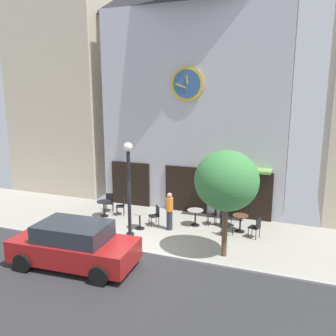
{
  "coord_description": "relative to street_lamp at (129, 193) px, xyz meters",
  "views": [
    {
      "loc": [
        5.47,
        -11.0,
        5.86
      ],
      "look_at": [
        0.29,
        2.58,
        2.75
      ],
      "focal_mm": 37.47,
      "sensor_mm": 36.0,
      "label": 1
    }
  ],
  "objects": [
    {
      "name": "pedestrian_orange",
      "position": [
        1.02,
        1.77,
        -1.19
      ],
      "size": [
        0.37,
        0.37,
        1.67
      ],
      "color": "#2D2D38",
      "rests_on": "ground_plane"
    },
    {
      "name": "cafe_table_leftmost",
      "position": [
        -0.23,
        1.39,
        -1.55
      ],
      "size": [
        0.62,
        0.62,
        0.75
      ],
      "color": "black",
      "rests_on": "ground_plane"
    },
    {
      "name": "cafe_chair_by_entrance",
      "position": [
        -1.81,
        2.7,
        -1.52
      ],
      "size": [
        0.53,
        0.53,
        0.9
      ],
      "color": "black",
      "rests_on": "ground_plane"
    },
    {
      "name": "street_tree",
      "position": [
        3.78,
        0.13,
        0.78
      ],
      "size": [
        2.29,
        2.06,
        3.93
      ],
      "color": "brown",
      "rests_on": "ground_plane"
    },
    {
      "name": "ground_plane",
      "position": [
        0.65,
        -1.28,
        -2.07
      ],
      "size": [
        26.59,
        11.34,
        0.13
      ],
      "color": "#9E998E"
    },
    {
      "name": "parked_car_red",
      "position": [
        -0.88,
        -2.47,
        -1.29
      ],
      "size": [
        4.4,
        2.22,
        1.55
      ],
      "color": "maroon",
      "rests_on": "ground_plane"
    },
    {
      "name": "cafe_chair_facing_wall",
      "position": [
        2.68,
        3.04,
        -1.52
      ],
      "size": [
        0.53,
        0.53,
        0.9
      ],
      "color": "black",
      "rests_on": "ground_plane"
    },
    {
      "name": "cafe_table_center",
      "position": [
        -2.53,
        2.22,
        -1.52
      ],
      "size": [
        0.68,
        0.68,
        0.76
      ],
      "color": "black",
      "rests_on": "ground_plane"
    },
    {
      "name": "cafe_table_center_left",
      "position": [
        1.94,
        2.63,
        -1.53
      ],
      "size": [
        0.72,
        0.72,
        0.73
      ],
      "color": "black",
      "rests_on": "ground_plane"
    },
    {
      "name": "cafe_chair_near_tree",
      "position": [
        4.68,
        2.16,
        -1.52
      ],
      "size": [
        0.51,
        0.51,
        0.9
      ],
      "color": "black",
      "rests_on": "ground_plane"
    },
    {
      "name": "street_lamp",
      "position": [
        0.0,
        0.0,
        0.0
      ],
      "size": [
        0.36,
        0.36,
        4.03
      ],
      "color": "black",
      "rests_on": "ground_plane"
    },
    {
      "name": "cafe_table_near_curb",
      "position": [
        3.95,
        2.61,
        -1.53
      ],
      "size": [
        0.67,
        0.67,
        0.75
      ],
      "color": "black",
      "rests_on": "ground_plane"
    },
    {
      "name": "clock_building",
      "position": [
        0.94,
        5.44,
        4.38
      ],
      "size": [
        9.27,
        3.37,
        12.44
      ],
      "color": "#B2B2BC",
      "rests_on": "ground_plane"
    },
    {
      "name": "cafe_chair_facing_street",
      "position": [
        3.19,
        2.99,
        -1.52
      ],
      "size": [
        0.54,
        0.54,
        0.9
      ],
      "color": "black",
      "rests_on": "ground_plane"
    },
    {
      "name": "cafe_chair_left_end",
      "position": [
        3.45,
        2.0,
        -1.52
      ],
      "size": [
        0.56,
        0.56,
        0.9
      ],
      "color": "black",
      "rests_on": "ground_plane"
    },
    {
      "name": "cafe_chair_outer",
      "position": [
        -2.68,
        2.99,
        -1.52
      ],
      "size": [
        0.52,
        0.52,
        0.9
      ],
      "color": "black",
      "rests_on": "ground_plane"
    },
    {
      "name": "cafe_chair_under_awning",
      "position": [
        0.25,
        2.03,
        -1.52
      ],
      "size": [
        0.57,
        0.57,
        0.9
      ],
      "color": "black",
      "rests_on": "ground_plane"
    },
    {
      "name": "neighbor_building_left",
      "position": [
        -7.38,
        6.8,
        5.82
      ],
      "size": [
        5.91,
        4.83,
        15.73
      ],
      "color": "beige",
      "rests_on": "ground_plane"
    }
  ]
}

